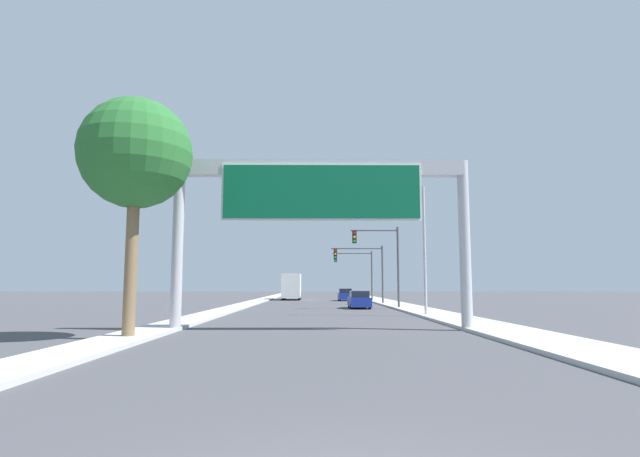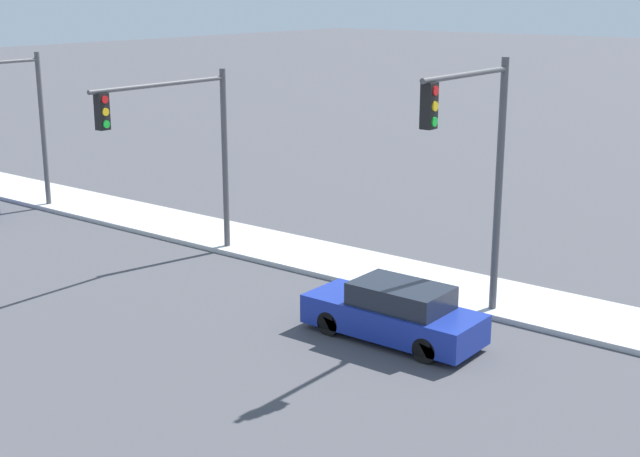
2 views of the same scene
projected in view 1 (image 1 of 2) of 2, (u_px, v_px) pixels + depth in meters
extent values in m
cube|color=#BCBCBC|center=(378.00, 300.00, 63.74)|extent=(3.00, 120.00, 0.15)
cube|color=#BCBCBC|center=(261.00, 300.00, 63.61)|extent=(2.00, 120.00, 0.15)
cylinder|color=#B2B2B7|center=(178.00, 244.00, 22.31)|extent=(0.50, 0.50, 7.66)
cylinder|color=#B2B2B7|center=(465.00, 244.00, 22.42)|extent=(0.50, 0.50, 7.66)
cube|color=#B2B2B7|center=(322.00, 168.00, 22.76)|extent=(12.90, 0.60, 0.70)
cube|color=white|center=(322.00, 192.00, 22.33)|extent=(8.97, 0.08, 2.60)
cube|color=#0A5B38|center=(322.00, 192.00, 22.28)|extent=(8.77, 0.16, 2.40)
cube|color=navy|center=(345.00, 296.00, 63.72)|extent=(1.72, 4.42, 0.78)
cube|color=#1E232D|center=(345.00, 291.00, 63.58)|extent=(1.51, 2.30, 0.59)
cylinder|color=black|center=(339.00, 298.00, 65.05)|extent=(0.22, 0.64, 0.64)
cylinder|color=black|center=(350.00, 298.00, 65.07)|extent=(0.22, 0.64, 0.64)
cylinder|color=black|center=(340.00, 298.00, 62.33)|extent=(0.22, 0.64, 0.64)
cylinder|color=black|center=(352.00, 298.00, 62.34)|extent=(0.22, 0.64, 0.64)
cube|color=navy|center=(359.00, 302.00, 43.03)|extent=(1.73, 4.64, 0.75)
cube|color=#1E232D|center=(359.00, 294.00, 42.88)|extent=(1.53, 2.41, 0.57)
cylinder|color=black|center=(349.00, 304.00, 44.43)|extent=(0.22, 0.64, 0.64)
cylinder|color=black|center=(366.00, 304.00, 44.44)|extent=(0.22, 0.64, 0.64)
cylinder|color=black|center=(352.00, 305.00, 41.57)|extent=(0.22, 0.64, 0.64)
cylinder|color=black|center=(370.00, 305.00, 41.59)|extent=(0.22, 0.64, 0.64)
cube|color=white|center=(293.00, 290.00, 70.20)|extent=(2.25, 2.02, 2.07)
cube|color=silver|center=(291.00, 286.00, 66.69)|extent=(2.44, 5.18, 3.19)
cylinder|color=black|center=(285.00, 296.00, 70.00)|extent=(0.28, 1.00, 1.00)
cylinder|color=black|center=(300.00, 296.00, 70.01)|extent=(0.28, 1.00, 1.00)
cylinder|color=black|center=(283.00, 297.00, 65.23)|extent=(0.28, 1.00, 1.00)
cylinder|color=black|center=(299.00, 297.00, 65.25)|extent=(0.28, 1.00, 1.00)
cylinder|color=#4C4C4F|center=(398.00, 268.00, 42.26)|extent=(0.20, 0.20, 6.95)
cylinder|color=#4C4C4F|center=(374.00, 230.00, 42.60)|extent=(4.03, 0.14, 0.14)
cube|color=black|center=(354.00, 237.00, 42.52)|extent=(0.35, 0.28, 1.05)
cylinder|color=red|center=(355.00, 233.00, 42.40)|extent=(0.22, 0.04, 0.22)
cylinder|color=yellow|center=(355.00, 237.00, 42.36)|extent=(0.22, 0.04, 0.22)
cylinder|color=green|center=(355.00, 241.00, 42.32)|extent=(0.22, 0.04, 0.22)
cylinder|color=#4C4C4F|center=(383.00, 275.00, 52.15)|extent=(0.20, 0.20, 6.13)
cylinder|color=#4C4C4F|center=(357.00, 248.00, 52.44)|extent=(5.37, 0.14, 0.14)
cube|color=black|center=(335.00, 254.00, 52.35)|extent=(0.35, 0.28, 1.05)
cylinder|color=red|center=(335.00, 250.00, 52.23)|extent=(0.22, 0.04, 0.22)
cylinder|color=yellow|center=(335.00, 254.00, 52.19)|extent=(0.22, 0.04, 0.22)
cylinder|color=green|center=(335.00, 257.00, 52.15)|extent=(0.22, 0.04, 0.22)
cylinder|color=#4C4C4F|center=(372.00, 276.00, 62.09)|extent=(0.20, 0.20, 6.24)
cylinder|color=#4C4C4F|center=(352.00, 253.00, 62.39)|extent=(4.92, 0.14, 0.14)
cube|color=black|center=(336.00, 258.00, 62.30)|extent=(0.35, 0.28, 1.05)
cylinder|color=red|center=(336.00, 255.00, 62.18)|extent=(0.22, 0.04, 0.22)
cylinder|color=yellow|center=(336.00, 258.00, 62.15)|extent=(0.22, 0.04, 0.22)
cylinder|color=green|center=(336.00, 261.00, 62.11)|extent=(0.22, 0.04, 0.22)
cylinder|color=brown|center=(132.00, 245.00, 18.68)|extent=(0.46, 0.46, 7.03)
sphere|color=#286B2D|center=(136.00, 153.00, 19.07)|extent=(4.25, 4.25, 4.25)
cylinder|color=#B2B2B7|center=(425.00, 250.00, 32.52)|extent=(0.18, 0.18, 8.50)
cylinder|color=#B2B2B7|center=(404.00, 189.00, 32.98)|extent=(2.48, 0.12, 0.12)
cube|color=#B2B2A8|center=(386.00, 190.00, 32.95)|extent=(0.60, 0.28, 0.20)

